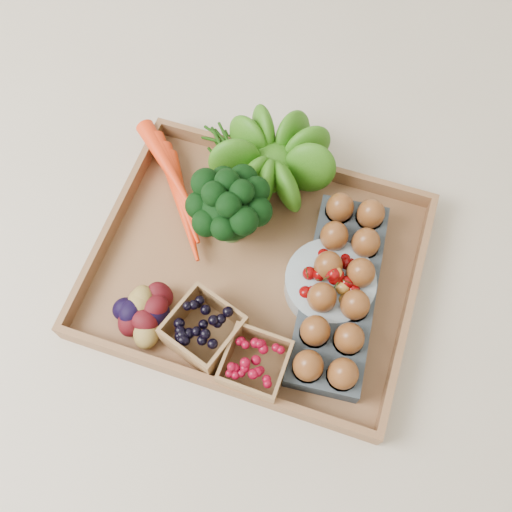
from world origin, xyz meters
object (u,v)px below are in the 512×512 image
(tray, at_px, (256,268))
(cherry_bowl, at_px, (330,284))
(broccoli, at_px, (230,217))
(egg_carton, at_px, (339,293))

(tray, relative_size, cherry_bowl, 3.57)
(tray, height_order, broccoli, broccoli)
(tray, height_order, egg_carton, egg_carton)
(broccoli, height_order, egg_carton, broccoli)
(cherry_bowl, relative_size, egg_carton, 0.45)
(broccoli, relative_size, egg_carton, 0.43)
(tray, distance_m, egg_carton, 0.15)
(cherry_bowl, bearing_deg, broccoli, 165.68)
(tray, bearing_deg, cherry_bowl, 0.33)
(cherry_bowl, xyz_separation_m, egg_carton, (0.02, -0.01, -0.00))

